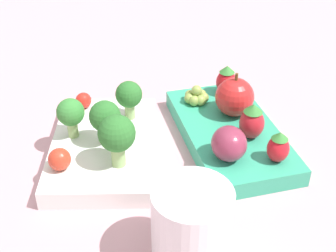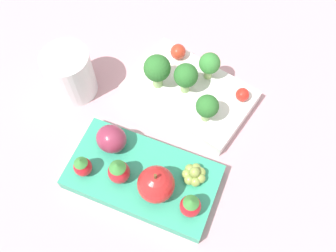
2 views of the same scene
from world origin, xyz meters
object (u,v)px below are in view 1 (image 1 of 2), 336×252
bento_box_savoury (104,147)px  strawberry_1 (278,147)px  broccoli_floret_3 (71,114)px  strawberry_0 (252,122)px  cherry_tomato_1 (59,159)px  broccoli_floret_2 (129,96)px  plum (229,144)px  drinking_cup (192,227)px  broccoli_floret_0 (105,118)px  broccoli_floret_1 (117,135)px  cherry_tomato_0 (84,100)px  grape_cluster (196,96)px  strawberry_2 (226,80)px  bento_box_fruit (229,134)px  apple (235,97)px

bento_box_savoury → strawberry_1: strawberry_1 is taller
broccoli_floret_3 → strawberry_0: broccoli_floret_3 is taller
cherry_tomato_1 → strawberry_0: strawberry_0 is taller
broccoli_floret_2 → plum: 0.15m
drinking_cup → broccoli_floret_2: bearing=12.8°
broccoli_floret_0 → broccoli_floret_1: size_ratio=0.90×
bento_box_savoury → cherry_tomato_0: cherry_tomato_0 is taller
broccoli_floret_3 → grape_cluster: size_ratio=1.51×
broccoli_floret_3 → strawberry_2: size_ratio=1.18×
broccoli_floret_2 → drinking_cup: bearing=-167.2°
broccoli_floret_2 → strawberry_1: (-0.11, -0.16, -0.01)m
bento_box_fruit → strawberry_2: (0.08, -0.01, 0.03)m
broccoli_floret_3 → strawberry_0: size_ratio=1.10×
bento_box_savoury → plum: size_ratio=4.57×
broccoli_floret_2 → strawberry_1: size_ratio=1.33×
broccoli_floret_0 → broccoli_floret_3: 0.05m
broccoli_floret_3 → strawberry_1: 0.24m
drinking_cup → cherry_tomato_1: bearing=47.1°
bento_box_savoury → cherry_tomato_1: 0.07m
bento_box_fruit → broccoli_floret_3: bearing=90.0°
broccoli_floret_0 → cherry_tomato_0: 0.09m
broccoli_floret_2 → apple: 0.14m
broccoli_floret_1 → broccoli_floret_3: (0.06, 0.05, -0.01)m
plum → grape_cluster: size_ratio=1.31×
cherry_tomato_1 → drinking_cup: drinking_cup is taller
cherry_tomato_1 → strawberry_0: size_ratio=0.55×
broccoli_floret_2 → plum: size_ratio=1.17×
broccoli_floret_2 → apple: (-0.00, -0.14, -0.01)m
broccoli_floret_0 → broccoli_floret_2: 0.06m
apple → strawberry_2: (0.05, -0.00, -0.00)m
strawberry_0 → broccoli_floret_1: bearing=103.1°
strawberry_1 → broccoli_floret_2: bearing=57.1°
cherry_tomato_0 → strawberry_0: bearing=-113.4°
cherry_tomato_0 → plum: plum is taller
strawberry_2 → drinking_cup: bearing=161.8°
broccoli_floret_1 → bento_box_fruit: bearing=-66.6°
broccoli_floret_0 → strawberry_1: broccoli_floret_0 is taller
bento_box_fruit → strawberry_1: (-0.07, -0.04, 0.03)m
apple → strawberry_1: 0.11m
broccoli_floret_0 → broccoli_floret_3: size_ratio=1.11×
plum → broccoli_floret_3: bearing=71.1°
broccoli_floret_1 → strawberry_1: broccoli_floret_1 is taller
broccoli_floret_1 → grape_cluster: size_ratio=1.87×
bento_box_fruit → broccoli_floret_2: broccoli_floret_2 is taller
bento_box_savoury → broccoli_floret_3: 0.06m
strawberry_2 → grape_cluster: 0.05m
broccoli_floret_1 → broccoli_floret_3: broccoli_floret_1 is taller
broccoli_floret_2 → grape_cluster: (0.03, -0.09, -0.02)m
bento_box_fruit → cherry_tomato_0: bearing=70.6°
bento_box_fruit → strawberry_2: size_ratio=5.21×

